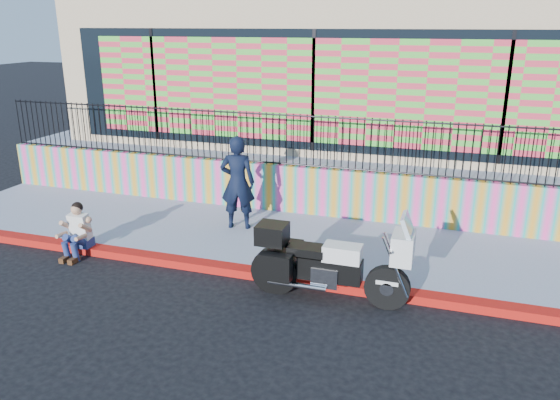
% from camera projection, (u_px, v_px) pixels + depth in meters
% --- Properties ---
extents(ground, '(90.00, 90.00, 0.00)m').
position_uv_depth(ground, '(252.00, 276.00, 9.89)').
color(ground, black).
rests_on(ground, ground).
extents(red_curb, '(16.00, 0.30, 0.15)m').
position_uv_depth(red_curb, '(252.00, 273.00, 9.87)').
color(red_curb, '#B30E0C').
rests_on(red_curb, ground).
extents(sidewalk, '(16.00, 3.00, 0.15)m').
position_uv_depth(sidewalk, '(280.00, 240.00, 11.36)').
color(sidewalk, gray).
rests_on(sidewalk, ground).
extents(mural_wall, '(16.00, 0.20, 1.10)m').
position_uv_depth(mural_wall, '(302.00, 190.00, 12.61)').
color(mural_wall, '#FC429C').
rests_on(mural_wall, sidewalk).
extents(metal_fence, '(15.80, 0.04, 1.20)m').
position_uv_depth(metal_fence, '(303.00, 141.00, 12.25)').
color(metal_fence, black).
rests_on(metal_fence, mural_wall).
extents(elevated_platform, '(16.00, 10.00, 1.25)m').
position_uv_depth(elevated_platform, '(346.00, 147.00, 17.24)').
color(elevated_platform, gray).
rests_on(elevated_platform, ground).
extents(storefront_building, '(14.00, 8.06, 4.00)m').
position_uv_depth(storefront_building, '(348.00, 62.00, 16.23)').
color(storefront_building, tan).
rests_on(storefront_building, elevated_platform).
extents(police_motorcycle, '(2.61, 0.86, 1.63)m').
position_uv_depth(police_motorcycle, '(327.00, 261.00, 8.88)').
color(police_motorcycle, black).
rests_on(police_motorcycle, ground).
extents(police_officer, '(0.82, 0.63, 2.02)m').
position_uv_depth(police_officer, '(238.00, 183.00, 11.54)').
color(police_officer, black).
rests_on(police_officer, sidewalk).
extents(seated_man, '(0.54, 0.71, 1.06)m').
position_uv_depth(seated_man, '(76.00, 236.00, 10.58)').
color(seated_man, navy).
rests_on(seated_man, ground).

